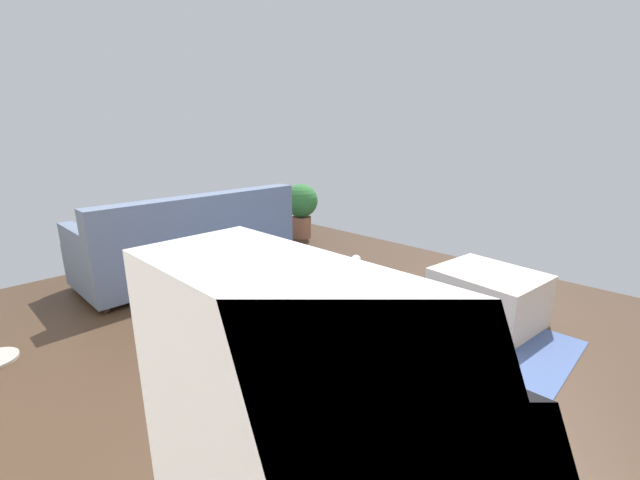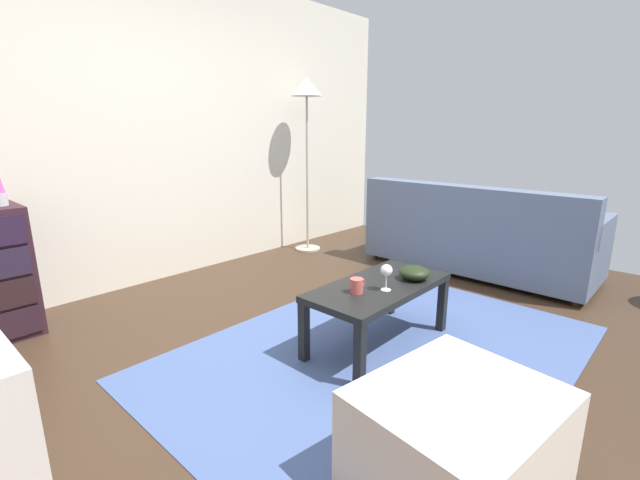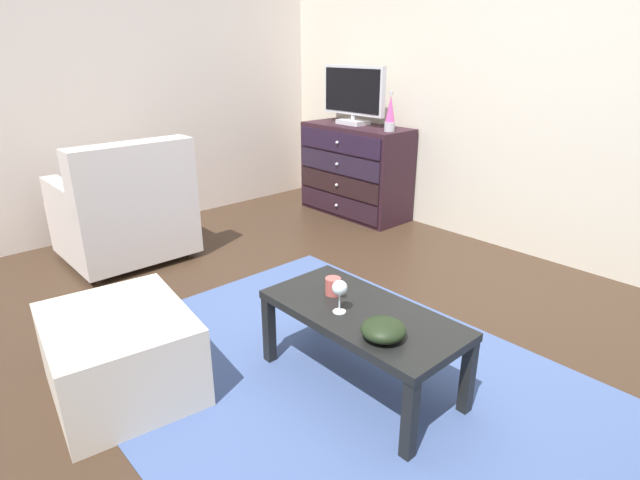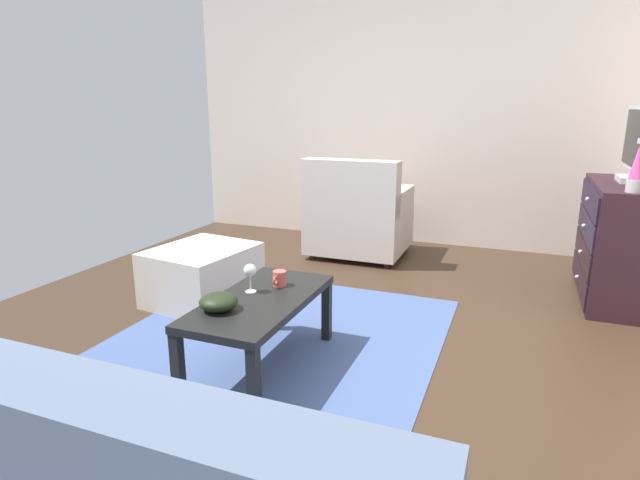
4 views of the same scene
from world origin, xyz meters
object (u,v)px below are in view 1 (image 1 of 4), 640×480
at_px(wine_glass, 356,261).
at_px(mug, 363,279).
at_px(potted_plant, 301,206).
at_px(coffee_table, 341,284).
at_px(ottoman, 487,297).
at_px(couch_large, 192,243).
at_px(bowl_decorative, 329,261).

distance_m(wine_glass, mug, 0.19).
bearing_deg(potted_plant, coffee_table, 142.98).
bearing_deg(potted_plant, ottoman, 165.67).
height_order(mug, couch_large, couch_large).
bearing_deg(ottoman, couch_large, 21.98).
height_order(coffee_table, bowl_decorative, bowl_decorative).
xyz_separation_m(couch_large, potted_plant, (0.26, -1.74, 0.11)).
bearing_deg(potted_plant, bowl_decorative, 141.89).
bearing_deg(mug, wine_glass, -34.94).
relative_size(wine_glass, mug, 1.38).
distance_m(wine_glass, couch_large, 1.90).
height_order(couch_large, potted_plant, couch_large).
distance_m(coffee_table, ottoman, 1.12).
bearing_deg(mug, bowl_decorative, -16.20).
bearing_deg(bowl_decorative, ottoman, -141.49).
bearing_deg(potted_plant, wine_glass, 145.31).
height_order(ottoman, potted_plant, potted_plant).
height_order(coffee_table, mug, mug).
height_order(coffee_table, wine_glass, wine_glass).
bearing_deg(coffee_table, potted_plant, -37.02).
relative_size(mug, ottoman, 0.16).
bearing_deg(ottoman, bowl_decorative, 38.51).
relative_size(wine_glass, potted_plant, 0.22).
xyz_separation_m(bowl_decorative, ottoman, (-0.93, -0.74, -0.24)).
bearing_deg(mug, coffee_table, -3.70).
bearing_deg(mug, couch_large, 4.39).
xyz_separation_m(mug, potted_plant, (2.28, -1.58, -0.01)).
relative_size(coffee_table, couch_large, 0.47).
bearing_deg(couch_large, bowl_decorative, -170.12).
xyz_separation_m(coffee_table, ottoman, (-0.71, -0.85, -0.15)).
distance_m(mug, ottoman, 1.04).
relative_size(coffee_table, bowl_decorative, 5.09).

